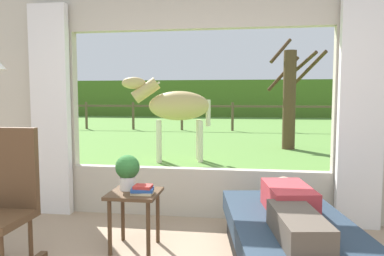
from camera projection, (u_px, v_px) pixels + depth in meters
back_wall_with_window at (198, 107)px, 4.15m from camera, size 5.20×0.12×2.55m
curtain_panel_left at (51, 111)px, 4.26m from camera, size 0.44×0.10×2.40m
curtain_panel_right at (361, 113)px, 3.77m from camera, size 0.44×0.10×2.40m
outdoor_pasture_lawn at (233, 130)px, 15.00m from camera, size 36.00×21.68×0.02m
distant_hill_ridge at (239, 99)px, 24.59m from camera, size 36.00×2.00×2.40m
recliner_sofa at (289, 243)px, 2.91m from camera, size 1.15×1.82×0.42m
reclining_person at (291, 207)px, 2.84m from camera, size 0.43×1.44×0.22m
rocking_chair at (2, 202)px, 2.89m from camera, size 0.48×0.68×1.12m
side_table at (134, 202)px, 3.30m from camera, size 0.44×0.44×0.52m
potted_plant at (128, 170)px, 3.35m from camera, size 0.22×0.22×0.32m
book_stack at (143, 190)px, 3.22m from camera, size 0.21×0.17×0.08m
horse at (175, 106)px, 7.60m from camera, size 1.82×0.84×1.73m
pasture_tree at (290, 96)px, 9.40m from camera, size 1.41×1.22×2.85m
pasture_fence_line at (233, 112)px, 14.38m from camera, size 16.10×0.10×1.10m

